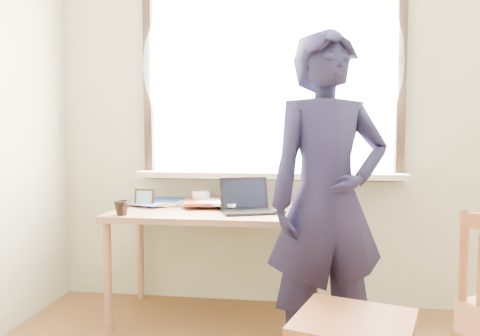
# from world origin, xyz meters

# --- Properties ---
(room_shell) EXTENTS (3.52, 4.02, 2.61)m
(room_shell) POSITION_xyz_m (-0.02, 0.20, 1.64)
(room_shell) COLOR #BCB898
(room_shell) RESTS_ON ground
(desk) EXTENTS (1.34, 0.67, 0.72)m
(desk) POSITION_xyz_m (-0.52, 1.63, 0.65)
(desk) COLOR #8D6246
(desk) RESTS_ON ground
(laptop) EXTENTS (0.38, 0.34, 0.21)m
(laptop) POSITION_xyz_m (-0.32, 1.59, 0.77)
(laptop) COLOR black
(laptop) RESTS_ON desk
(mug_white) EXTENTS (0.18, 0.18, 0.10)m
(mug_white) POSITION_xyz_m (-0.67, 1.85, 0.77)
(mug_white) COLOR white
(mug_white) RESTS_ON desk
(mug_dark) EXTENTS (0.12, 0.12, 0.09)m
(mug_dark) POSITION_xyz_m (-1.06, 1.37, 0.77)
(mug_dark) COLOR black
(mug_dark) RESTS_ON desk
(mouse) EXTENTS (0.09, 0.06, 0.03)m
(mouse) POSITION_xyz_m (-0.10, 1.53, 0.74)
(mouse) COLOR black
(mouse) RESTS_ON desk
(desk_clutter) EXTENTS (0.74, 0.54, 0.05)m
(desk_clutter) POSITION_xyz_m (-0.77, 1.82, 0.74)
(desk_clutter) COLOR gold
(desk_clutter) RESTS_ON desk
(book_a) EXTENTS (0.24, 0.30, 0.03)m
(book_a) POSITION_xyz_m (-0.84, 1.90, 0.73)
(book_a) COLOR white
(book_a) RESTS_ON desk
(book_b) EXTENTS (0.28, 0.31, 0.02)m
(book_b) POSITION_xyz_m (-0.07, 1.88, 0.73)
(book_b) COLOR white
(book_b) RESTS_ON desk
(picture_frame) EXTENTS (0.14, 0.02, 0.11)m
(picture_frame) POSITION_xyz_m (-1.04, 1.73, 0.78)
(picture_frame) COLOR black
(picture_frame) RESTS_ON desk
(work_chair) EXTENTS (0.57, 0.55, 0.47)m
(work_chair) POSITION_xyz_m (0.25, 0.57, 0.40)
(work_chair) COLOR #985531
(work_chair) RESTS_ON ground
(person) EXTENTS (0.73, 0.60, 1.74)m
(person) POSITION_xyz_m (0.16, 1.08, 0.87)
(person) COLOR black
(person) RESTS_ON ground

